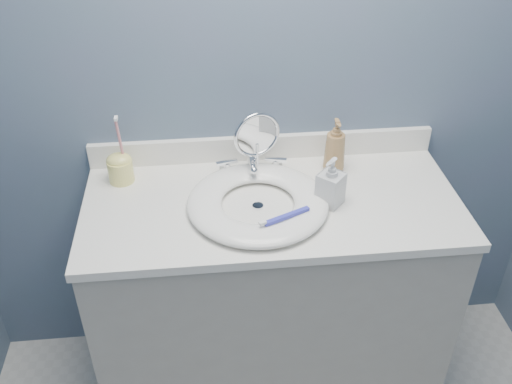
{
  "coord_description": "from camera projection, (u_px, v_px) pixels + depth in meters",
  "views": [
    {
      "loc": [
        -0.21,
        -0.5,
        1.97
      ],
      "look_at": [
        -0.06,
        0.94,
        0.94
      ],
      "focal_mm": 40.0,
      "sensor_mm": 36.0,
      "label": 1
    }
  ],
  "objects": [
    {
      "name": "drain",
      "position": [
        258.0,
        206.0,
        1.81
      ],
      "size": [
        0.04,
        0.04,
        0.01
      ],
      "primitive_type": "cylinder",
      "color": "silver",
      "rests_on": "countertop"
    },
    {
      "name": "faucet",
      "position": [
        252.0,
        167.0,
        1.96
      ],
      "size": [
        0.25,
        0.13,
        0.07
      ],
      "color": "silver",
      "rests_on": "countertop"
    },
    {
      "name": "back_wall",
      "position": [
        263.0,
        74.0,
        1.88
      ],
      "size": [
        2.2,
        0.02,
        2.4
      ],
      "primitive_type": "cube",
      "color": "slate",
      "rests_on": "ground"
    },
    {
      "name": "basin",
      "position": [
        258.0,
        202.0,
        1.8
      ],
      "size": [
        0.45,
        0.45,
        0.04
      ],
      "primitive_type": null,
      "color": "white",
      "rests_on": "countertop"
    },
    {
      "name": "countertop",
      "position": [
        272.0,
        204.0,
        1.85
      ],
      "size": [
        1.22,
        0.57,
        0.03
      ],
      "primitive_type": "cube",
      "color": "white",
      "rests_on": "vanity_cabinet"
    },
    {
      "name": "soap_bottle_amber",
      "position": [
        335.0,
        146.0,
        1.94
      ],
      "size": [
        0.08,
        0.08,
        0.2
      ],
      "primitive_type": "imported",
      "rotation": [
        0.0,
        0.0,
        0.0
      ],
      "color": "#9D7647",
      "rests_on": "countertop"
    },
    {
      "name": "backsplash",
      "position": [
        263.0,
        147.0,
        2.03
      ],
      "size": [
        1.22,
        0.02,
        0.09
      ],
      "primitive_type": "cube",
      "color": "white",
      "rests_on": "countertop"
    },
    {
      "name": "vanity_cabinet",
      "position": [
        270.0,
        300.0,
        2.11
      ],
      "size": [
        1.2,
        0.55,
        0.85
      ],
      "primitive_type": "cube",
      "color": "#A9A59A",
      "rests_on": "ground"
    },
    {
      "name": "toothbrush_holder",
      "position": [
        120.0,
        167.0,
        1.91
      ],
      "size": [
        0.09,
        0.09,
        0.25
      ],
      "rotation": [
        0.0,
        0.0,
        -0.3
      ],
      "color": "#F0E778",
      "rests_on": "countertop"
    },
    {
      "name": "soap_bottle_clear",
      "position": [
        331.0,
        182.0,
        1.79
      ],
      "size": [
        0.11,
        0.11,
        0.17
      ],
      "primitive_type": "imported",
      "rotation": [
        0.0,
        0.0,
        -0.74
      ],
      "color": "silver",
      "rests_on": "countertop"
    },
    {
      "name": "makeup_mirror",
      "position": [
        257.0,
        142.0,
        1.89
      ],
      "size": [
        0.16,
        0.09,
        0.24
      ],
      "rotation": [
        0.0,
        0.0,
        0.3
      ],
      "color": "silver",
      "rests_on": "countertop"
    },
    {
      "name": "toothbrush_lying",
      "position": [
        285.0,
        217.0,
        1.7
      ],
      "size": [
        0.16,
        0.08,
        0.02
      ],
      "rotation": [
        0.0,
        0.0,
        0.42
      ],
      "color": "#3437B9",
      "rests_on": "basin"
    }
  ]
}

